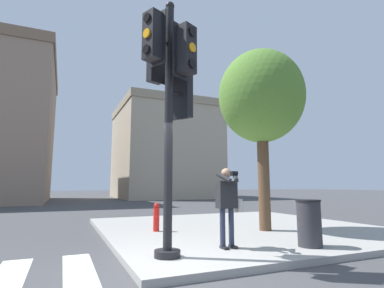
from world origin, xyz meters
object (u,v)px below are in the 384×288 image
(street_tree, at_px, (261,97))
(trash_bin, at_px, (309,223))
(traffic_signal_pole, at_px, (169,86))
(fire_hydrant, at_px, (156,217))
(person_photographer, at_px, (228,200))

(street_tree, relative_size, trash_bin, 5.52)
(traffic_signal_pole, xyz_separation_m, fire_hydrant, (0.66, 2.92, -2.72))
(traffic_signal_pole, relative_size, trash_bin, 5.07)
(traffic_signal_pole, relative_size, fire_hydrant, 6.30)
(traffic_signal_pole, relative_size, street_tree, 0.92)
(street_tree, height_order, trash_bin, street_tree)
(traffic_signal_pole, height_order, street_tree, street_tree)
(traffic_signal_pole, height_order, person_photographer, traffic_signal_pole)
(street_tree, height_order, fire_hydrant, street_tree)
(traffic_signal_pole, distance_m, street_tree, 4.02)
(fire_hydrant, relative_size, trash_bin, 0.81)
(person_photographer, height_order, street_tree, street_tree)
(street_tree, distance_m, fire_hydrant, 4.56)
(fire_hydrant, bearing_deg, traffic_signal_pole, -102.80)
(fire_hydrant, height_order, trash_bin, trash_bin)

